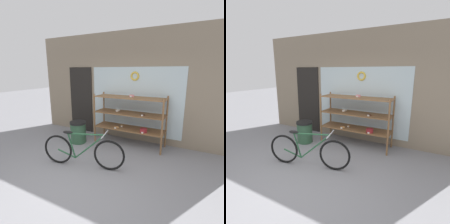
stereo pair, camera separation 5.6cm
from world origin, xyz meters
The scene contains 5 objects.
ground_plane centered at (0.00, 0.00, 0.00)m, with size 30.00×30.00×0.00m, color gray.
storefront_facade centered at (-0.04, 2.49, 1.50)m, with size 6.21×0.13×3.06m.
display_case centered at (0.22, 2.06, 0.84)m, with size 1.92×0.58×1.38m.
bicycle centered at (-0.22, 0.52, 0.35)m, with size 1.76×0.57×0.78m.
trash_bin centered at (-1.12, 1.54, 0.33)m, with size 0.45×0.45×0.61m.
Camera 1 is at (1.88, -2.19, 1.99)m, focal length 28.00 mm.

